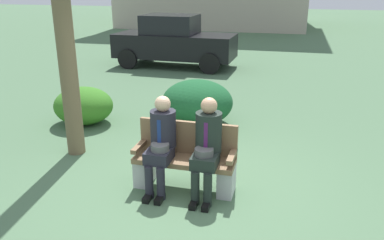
{
  "coord_description": "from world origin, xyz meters",
  "views": [
    {
      "loc": [
        1.18,
        -4.51,
        2.66
      ],
      "look_at": [
        -0.12,
        0.44,
        0.85
      ],
      "focal_mm": 36.55,
      "sensor_mm": 36.0,
      "label": 1
    }
  ],
  "objects_px": {
    "shrub_far_lawn": "(84,106)",
    "parked_car_near": "(174,41)",
    "park_bench": "(185,160)",
    "seated_man_right": "(207,143)",
    "shrub_near_bench": "(190,108)",
    "shrub_mid_lawn": "(197,102)",
    "seated_man_left": "(161,140)"
  },
  "relations": [
    {
      "from": "shrub_mid_lawn",
      "to": "park_bench",
      "type": "bearing_deg",
      "value": -79.52
    },
    {
      "from": "park_bench",
      "to": "seated_man_right",
      "type": "height_order",
      "value": "seated_man_right"
    },
    {
      "from": "park_bench",
      "to": "seated_man_right",
      "type": "xyz_separation_m",
      "value": [
        0.32,
        -0.12,
        0.33
      ]
    },
    {
      "from": "seated_man_right",
      "to": "shrub_near_bench",
      "type": "relative_size",
      "value": 1.54
    },
    {
      "from": "seated_man_right",
      "to": "shrub_near_bench",
      "type": "height_order",
      "value": "seated_man_right"
    },
    {
      "from": "seated_man_left",
      "to": "seated_man_right",
      "type": "height_order",
      "value": "seated_man_right"
    },
    {
      "from": "park_bench",
      "to": "shrub_near_bench",
      "type": "relative_size",
      "value": 1.59
    },
    {
      "from": "shrub_near_bench",
      "to": "shrub_far_lawn",
      "type": "bearing_deg",
      "value": -160.81
    },
    {
      "from": "seated_man_left",
      "to": "shrub_far_lawn",
      "type": "bearing_deg",
      "value": 138.35
    },
    {
      "from": "seated_man_left",
      "to": "shrub_far_lawn",
      "type": "distance_m",
      "value": 3.16
    },
    {
      "from": "park_bench",
      "to": "seated_man_right",
      "type": "distance_m",
      "value": 0.48
    },
    {
      "from": "park_bench",
      "to": "shrub_far_lawn",
      "type": "xyz_separation_m",
      "value": [
        -2.64,
        1.96,
        -0.03
      ]
    },
    {
      "from": "park_bench",
      "to": "seated_man_right",
      "type": "bearing_deg",
      "value": -21.09
    },
    {
      "from": "park_bench",
      "to": "shrub_far_lawn",
      "type": "bearing_deg",
      "value": 143.39
    },
    {
      "from": "shrub_far_lawn",
      "to": "seated_man_right",
      "type": "bearing_deg",
      "value": -35.16
    },
    {
      "from": "shrub_far_lawn",
      "to": "parked_car_near",
      "type": "distance_m",
      "value": 5.8
    },
    {
      "from": "shrub_far_lawn",
      "to": "parked_car_near",
      "type": "bearing_deg",
      "value": 89.2
    },
    {
      "from": "park_bench",
      "to": "shrub_far_lawn",
      "type": "distance_m",
      "value": 3.29
    },
    {
      "from": "seated_man_right",
      "to": "shrub_mid_lawn",
      "type": "distance_m",
      "value": 2.78
    },
    {
      "from": "seated_man_right",
      "to": "shrub_far_lawn",
      "type": "xyz_separation_m",
      "value": [
        -2.96,
        2.08,
        -0.36
      ]
    },
    {
      "from": "seated_man_left",
      "to": "shrub_near_bench",
      "type": "height_order",
      "value": "seated_man_left"
    },
    {
      "from": "park_bench",
      "to": "parked_car_near",
      "type": "height_order",
      "value": "parked_car_near"
    },
    {
      "from": "seated_man_right",
      "to": "shrub_mid_lawn",
      "type": "bearing_deg",
      "value": 106.55
    },
    {
      "from": "seated_man_left",
      "to": "parked_car_near",
      "type": "bearing_deg",
      "value": 106.05
    },
    {
      "from": "park_bench",
      "to": "seated_man_left",
      "type": "xyz_separation_m",
      "value": [
        -0.29,
        -0.13,
        0.32
      ]
    },
    {
      "from": "shrub_mid_lawn",
      "to": "parked_car_near",
      "type": "xyz_separation_m",
      "value": [
        -2.09,
        5.21,
        0.4
      ]
    },
    {
      "from": "shrub_near_bench",
      "to": "seated_man_right",
      "type": "bearing_deg",
      "value": -70.93
    },
    {
      "from": "shrub_mid_lawn",
      "to": "seated_man_left",
      "type": "bearing_deg",
      "value": -86.21
    },
    {
      "from": "shrub_mid_lawn",
      "to": "shrub_near_bench",
      "type": "bearing_deg",
      "value": 143.85
    },
    {
      "from": "seated_man_right",
      "to": "seated_man_left",
      "type": "bearing_deg",
      "value": -179.76
    },
    {
      "from": "shrub_near_bench",
      "to": "parked_car_near",
      "type": "bearing_deg",
      "value": 110.64
    },
    {
      "from": "park_bench",
      "to": "parked_car_near",
      "type": "distance_m",
      "value": 8.17
    }
  ]
}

